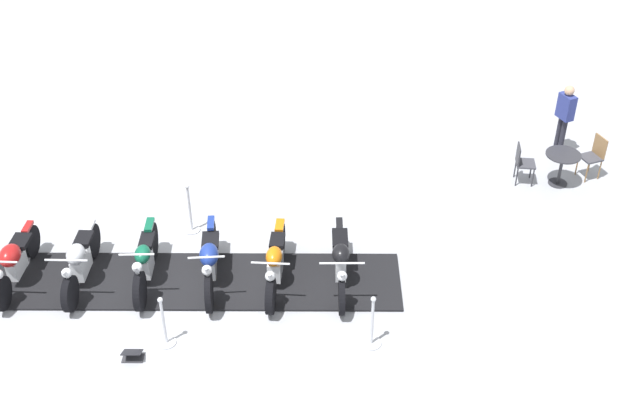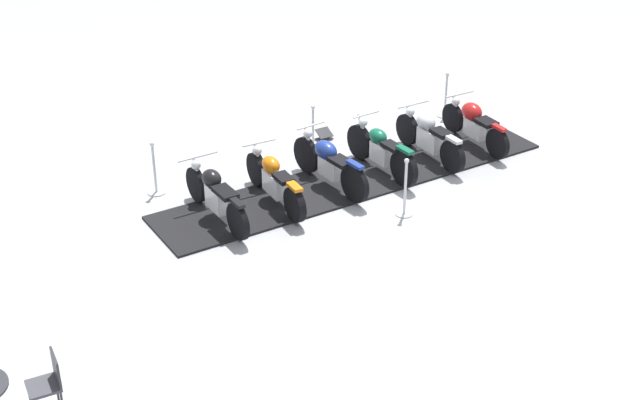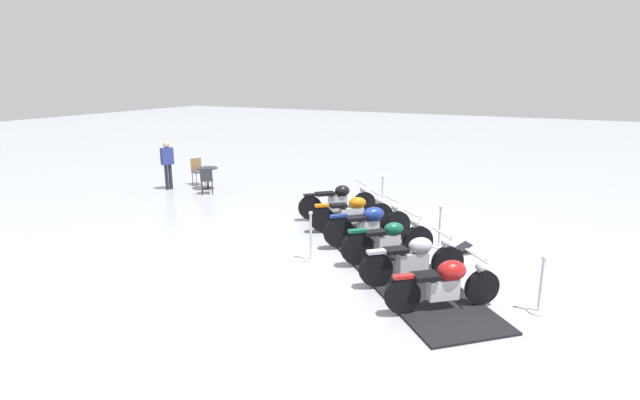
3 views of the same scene
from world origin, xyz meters
name	(u,v)px [view 3 (image 3 of 3)]	position (x,y,z in m)	size (l,w,h in m)	color
ground_plane	(377,253)	(0.00, 0.00, 0.00)	(80.00, 80.00, 0.00)	#A8AAB2
display_platform	(377,252)	(0.00, 0.00, 0.02)	(8.06, 1.56, 0.04)	black
motorcycle_maroon	(446,282)	(-2.04, 2.11, 0.52)	(1.65, 1.44, 0.92)	black
motorcycle_chrome	(414,259)	(-1.23, 1.26, 0.50)	(1.67, 1.52, 0.95)	black
motorcycle_forest	(389,240)	(-0.42, 0.41, 0.50)	(1.58, 1.58, 1.03)	black
motorcycle_navy	(370,223)	(0.38, -0.45, 0.54)	(1.57, 1.70, 1.04)	black
motorcycle_copper	(353,213)	(1.18, -1.30, 0.47)	(1.78, 1.52, 0.94)	black
motorcycle_black	(339,200)	(1.98, -2.16, 0.52)	(1.69, 1.64, 0.96)	black
stanchion_right_mid	(439,234)	(-1.13, -1.06, 0.33)	(0.32, 0.32, 1.01)	silver
stanchion_left_mid	(311,244)	(1.13, 1.06, 0.37)	(0.31, 0.31, 1.10)	silver
stanchion_right_front	(540,295)	(-3.47, 1.44, 0.32)	(0.34, 0.34, 1.02)	silver
stanchion_right_rear	(382,199)	(1.21, -3.56, 0.32)	(0.34, 0.34, 1.05)	silver
info_placard	(464,249)	(-1.73, -0.95, 0.07)	(0.40, 0.41, 0.22)	#333338
cafe_table	(207,173)	(7.65, -3.38, 0.57)	(0.74, 0.74, 0.75)	#2D2D33
cafe_chair_near_table	(198,170)	(8.39, -3.74, 0.56)	(0.53, 0.53, 0.97)	olive
cafe_chair_across_table	(207,179)	(7.15, -2.74, 0.52)	(0.56, 0.56, 0.89)	#2D2D33
bystander_person	(167,161)	(8.82, -2.71, 1.01)	(0.36, 0.45, 1.68)	#23232D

